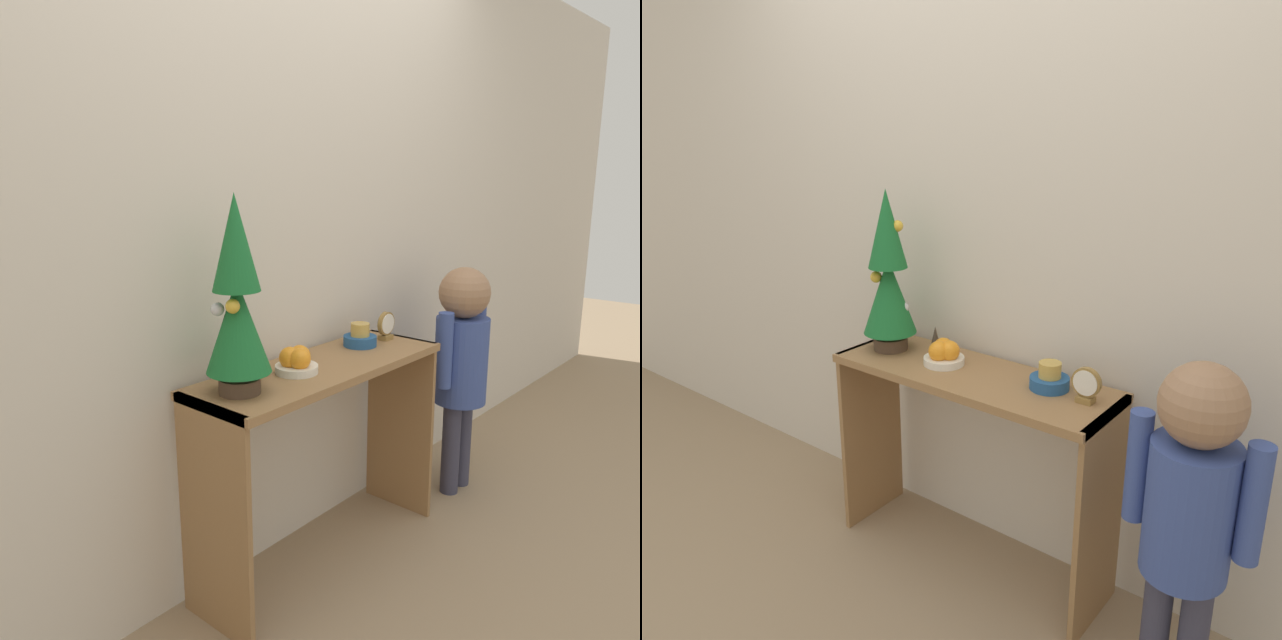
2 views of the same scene
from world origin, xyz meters
The scene contains 9 objects.
ground_plane centered at (0.00, 0.00, 0.00)m, with size 12.00×12.00×0.00m, color #997F60.
back_wall centered at (0.00, 0.40, 1.25)m, with size 7.00×0.05×2.50m, color beige.
console_table centered at (0.00, 0.18, 0.59)m, with size 1.07×0.36×0.79m.
mini_tree centered at (-0.40, 0.18, 1.08)m, with size 0.21×0.21×0.62m.
fruit_bowl centered at (-0.13, 0.19, 0.83)m, with size 0.15×0.15×0.09m.
singing_bowl centered at (0.29, 0.23, 0.82)m, with size 0.13×0.13×0.09m.
desk_clock centered at (0.44, 0.20, 0.84)m, with size 0.10×0.04×0.12m.
figurine centered at (-0.23, 0.26, 0.84)m, with size 0.05×0.05×0.11m.
child_figure centered at (0.83, 0.06, 0.67)m, with size 0.37×0.24×1.06m.
Camera 1 is at (-1.65, -1.22, 1.46)m, focal length 35.00 mm.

